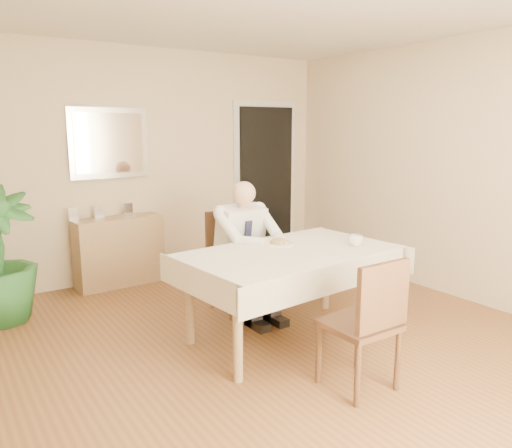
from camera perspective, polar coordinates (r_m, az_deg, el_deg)
room at (r=3.71m, az=3.00°, el=4.45°), size 5.00×5.02×2.60m
doorway at (r=6.63m, az=1.10°, el=4.77°), size 0.96×0.07×2.10m
mirror at (r=5.69m, az=-16.44°, el=8.84°), size 0.86×0.04×0.76m
dining_table at (r=4.03m, az=3.89°, el=-4.19°), size 1.81×1.17×0.75m
chair_far at (r=4.77m, az=-2.60°, el=-3.44°), size 0.48×0.48×0.94m
chair_near at (r=3.35m, az=12.74°, el=-10.48°), size 0.43×0.43×0.91m
seated_man at (r=4.49m, az=-0.70°, el=-2.25°), size 0.48×0.72×1.24m
plate at (r=4.18m, az=2.64°, el=-2.29°), size 0.26×0.26×0.02m
food at (r=4.18m, az=2.64°, el=-1.99°), size 0.14×0.14×0.06m
knife at (r=4.16m, az=3.57°, el=-2.14°), size 0.01×0.13×0.01m
fork at (r=4.11m, az=2.68°, el=-2.29°), size 0.01×0.13×0.01m
coffee_mug at (r=4.22m, az=11.32°, el=-1.85°), size 0.14×0.14×0.09m
sideboard at (r=5.70m, az=-15.35°, el=-3.02°), size 0.96×0.38×0.75m
photo_frame_left at (r=5.54m, az=-20.14°, el=1.01°), size 0.10×0.02×0.14m
photo_frame_center at (r=5.61m, az=-17.48°, el=1.29°), size 0.10×0.02×0.14m
photo_frame_right at (r=5.70m, az=-14.41°, el=1.61°), size 0.10×0.02×0.14m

